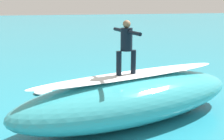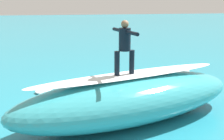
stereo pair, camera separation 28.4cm
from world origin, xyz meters
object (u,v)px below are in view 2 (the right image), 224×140
Objects in this scene: surfboard_riding at (124,76)px; surfer_paddling at (101,81)px; surfer_riding at (125,44)px; surfboard_paddling at (104,85)px.

surfer_paddling is (0.16, -4.04, -1.34)m from surfboard_riding.
surfer_riding is at bearing 49.52° from surfboard_riding.
surfer_paddling is at bearing -180.00° from surfboard_paddling.
surfboard_riding is at bearing -46.76° from surfer_paddling.
surfboard_paddling is at bearing -102.87° from surfboard_riding.
surfer_riding is at bearing -46.76° from surfer_paddling.
surfboard_paddling is (0.07, -3.96, -1.50)m from surfboard_riding.
surfboard_riding reaches higher than surfer_paddling.
surfboard_paddling is 1.55× the size of surfer_paddling.
surfer_paddling is at bearing -101.57° from surfer_riding.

